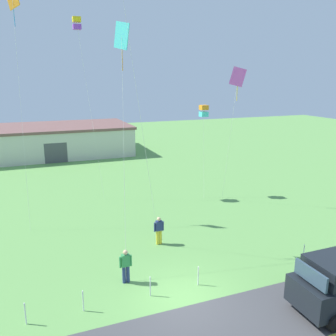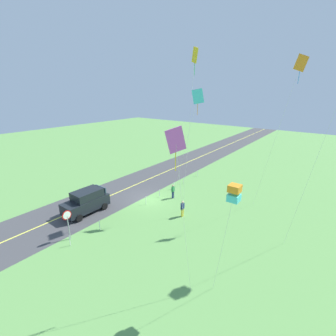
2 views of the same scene
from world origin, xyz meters
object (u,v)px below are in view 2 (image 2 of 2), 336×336
person_adult_companion (182,208)px  kite_red_low (197,99)px  car_suv_foreground (86,201)px  kite_blue_mid (195,60)px  kite_orange_near (234,193)px  kite_pink_drift (300,67)px  person_adult_near (173,191)px  kite_green_far (176,143)px  stop_sign (67,219)px

person_adult_companion → kite_red_low: bearing=-2.3°
car_suv_foreground → kite_blue_mid: bearing=132.5°
kite_orange_near → kite_red_low: bearing=-139.0°
kite_pink_drift → kite_orange_near: size_ratio=2.02×
car_suv_foreground → person_adult_companion: 9.40m
kite_red_low → kite_orange_near: (7.93, 6.91, -4.11)m
car_suv_foreground → person_adult_near: (-7.66, 4.91, -0.29)m
kite_red_low → kite_orange_near: bearing=41.0°
kite_pink_drift → person_adult_companion: bearing=-47.0°
kite_blue_mid → person_adult_companion: bearing=11.4°
person_adult_companion → kite_blue_mid: size_ratio=0.11×
car_suv_foreground → person_adult_near: size_ratio=2.75×
kite_green_far → kite_orange_near: bearing=111.9°
car_suv_foreground → kite_red_low: bearing=129.7°
kite_green_far → kite_orange_near: (-1.11, 2.76, -2.33)m
kite_red_low → kite_blue_mid: (-0.21, -0.54, 3.19)m
kite_pink_drift → kite_orange_near: kite_pink_drift is taller
stop_sign → kite_orange_near: bearing=100.5°
kite_red_low → kite_pink_drift: size_ratio=0.82×
car_suv_foreground → kite_red_low: 14.22m
kite_orange_near → stop_sign: bearing=-79.5°
kite_pink_drift → stop_sign: bearing=-39.2°
car_suv_foreground → kite_pink_drift: bearing=127.5°
car_suv_foreground → person_adult_companion: bearing=122.0°
car_suv_foreground → kite_green_far: 14.70m
stop_sign → person_adult_companion: 10.00m
person_adult_near → kite_red_low: (0.94, 3.20, 9.85)m
car_suv_foreground → kite_orange_near: bearing=85.4°
stop_sign → kite_orange_near: size_ratio=0.36×
kite_green_far → car_suv_foreground: bearing=-100.7°
kite_pink_drift → car_suv_foreground: bearing=-52.5°
kite_red_low → kite_orange_near: size_ratio=1.65×
car_suv_foreground → stop_sign: size_ratio=1.72×
car_suv_foreground → stop_sign: bearing=38.0°
stop_sign → kite_pink_drift: (-14.92, 12.15, 11.42)m
person_adult_near → kite_pink_drift: 16.32m
person_adult_near → kite_orange_near: size_ratio=0.23×
kite_green_far → person_adult_near: bearing=-143.6°
car_suv_foreground → kite_blue_mid: kite_blue_mid is taller
person_adult_companion → kite_green_far: 11.69m
car_suv_foreground → kite_red_low: (-6.72, 8.11, 9.56)m
kite_red_low → kite_blue_mid: 3.24m
person_adult_near → kite_red_low: bearing=-142.3°
person_adult_companion → kite_orange_near: (6.18, 7.05, 5.74)m
person_adult_companion → kite_green_far: kite_green_far is taller
car_suv_foreground → stop_sign: 4.48m
car_suv_foreground → kite_green_far: kite_green_far is taller
stop_sign → kite_orange_near: kite_orange_near is taller
kite_blue_mid → kite_pink_drift: bearing=121.5°
stop_sign → kite_green_far: 11.95m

